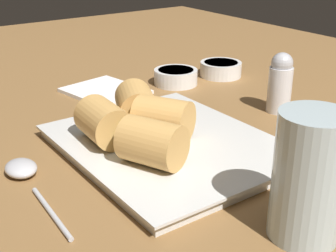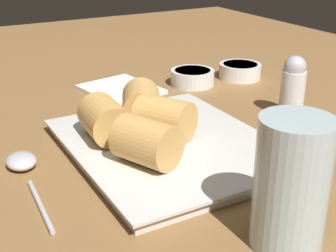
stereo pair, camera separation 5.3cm
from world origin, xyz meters
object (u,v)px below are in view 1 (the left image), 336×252
(spoon, at_px, (24,172))
(salt_shaker, at_px, (280,83))
(serving_plate, at_px, (168,147))
(dipping_bowl_near, at_px, (176,76))
(drinking_glass, at_px, (308,177))
(napkin, at_px, (105,91))
(dipping_bowl_far, at_px, (221,68))

(spoon, height_order, salt_shaker, salt_shaker)
(serving_plate, height_order, dipping_bowl_near, dipping_bowl_near)
(serving_plate, bearing_deg, spoon, -104.05)
(drinking_glass, bearing_deg, dipping_bowl_near, 158.02)
(serving_plate, xyz_separation_m, napkin, (-0.24, 0.04, -0.00))
(dipping_bowl_near, bearing_deg, salt_shaker, 13.26)
(dipping_bowl_near, xyz_separation_m, drinking_glass, (0.41, -0.16, 0.04))
(dipping_bowl_far, distance_m, salt_shaker, 0.19)
(serving_plate, relative_size, napkin, 1.97)
(dipping_bowl_near, relative_size, dipping_bowl_far, 1.00)
(spoon, height_order, drinking_glass, drinking_glass)
(drinking_glass, bearing_deg, serving_plate, -179.75)
(spoon, xyz_separation_m, salt_shaker, (0.02, 0.37, 0.04))
(dipping_bowl_near, height_order, salt_shaker, salt_shaker)
(dipping_bowl_near, height_order, drinking_glass, drinking_glass)
(dipping_bowl_far, relative_size, spoon, 0.45)
(serving_plate, relative_size, spoon, 1.65)
(serving_plate, distance_m, drinking_glass, 0.20)
(dipping_bowl_far, height_order, spoon, dipping_bowl_far)
(dipping_bowl_far, xyz_separation_m, napkin, (-0.04, -0.22, -0.01))
(dipping_bowl_near, bearing_deg, napkin, -103.60)
(serving_plate, relative_size, salt_shaker, 3.10)
(spoon, relative_size, salt_shaker, 1.88)
(dipping_bowl_near, relative_size, salt_shaker, 0.85)
(serving_plate, distance_m, salt_shaker, 0.21)
(serving_plate, distance_m, dipping_bowl_far, 0.33)
(drinking_glass, bearing_deg, spoon, -145.93)
(dipping_bowl_far, xyz_separation_m, drinking_glass, (0.40, -0.26, 0.04))
(napkin, bearing_deg, spoon, -45.97)
(spoon, xyz_separation_m, drinking_glass, (0.24, 0.16, 0.05))
(salt_shaker, bearing_deg, dipping_bowl_near, -166.74)
(dipping_bowl_near, xyz_separation_m, spoon, (0.17, -0.33, -0.01))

